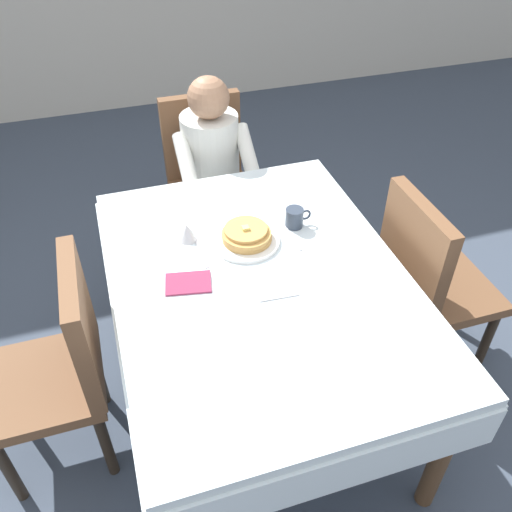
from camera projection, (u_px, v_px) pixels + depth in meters
ground_plane at (259, 393)px, 2.52m from camera, size 14.00×14.00×0.00m
dining_table_main at (260, 294)px, 2.10m from camera, size 1.12×1.52×0.74m
chair_diner at (207, 169)px, 3.05m from camera, size 0.44×0.45×0.93m
diner_person at (213, 161)px, 2.84m from camera, size 0.40×0.43×1.12m
chair_right_side at (427, 277)px, 2.36m from camera, size 0.45×0.44×0.93m
chair_left_side at (63, 360)px, 2.00m from camera, size 0.45×0.44×0.93m
plate_breakfast at (246, 241)px, 2.20m from camera, size 0.28×0.28×0.02m
breakfast_stack at (247, 234)px, 2.18m from camera, size 0.20×0.20×0.06m
cup_coffee at (295, 218)px, 2.26m from camera, size 0.11×0.08×0.08m
syrup_pitcher at (187, 232)px, 2.19m from camera, size 0.08×0.08×0.07m
fork_left_of_plate at (202, 254)px, 2.14m from camera, size 0.02×0.18×0.00m
knife_right_of_plate at (291, 236)px, 2.23m from camera, size 0.03×0.20×0.00m
spoon_near_edge at (279, 297)px, 1.96m from camera, size 0.15×0.02×0.00m
napkin_folded at (188, 283)px, 2.01m from camera, size 0.19×0.15×0.01m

